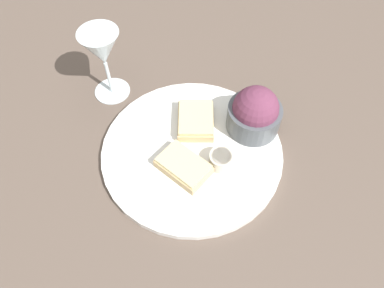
{
  "coord_description": "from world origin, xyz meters",
  "views": [
    {
      "loc": [
        0.36,
        -0.17,
        0.62
      ],
      "look_at": [
        0.0,
        0.0,
        0.03
      ],
      "focal_mm": 35.0,
      "sensor_mm": 36.0,
      "label": 1
    }
  ],
  "objects_px": {
    "cheese_toast_near": "(196,120)",
    "sauce_ramekin": "(221,159)",
    "cheese_toast_far": "(184,166)",
    "wine_glass": "(102,52)",
    "salad_bowl": "(253,111)"
  },
  "relations": [
    {
      "from": "salad_bowl",
      "to": "sauce_ramekin",
      "type": "relative_size",
      "value": 2.33
    },
    {
      "from": "wine_glass",
      "to": "sauce_ramekin",
      "type": "bearing_deg",
      "value": 24.0
    },
    {
      "from": "cheese_toast_near",
      "to": "cheese_toast_far",
      "type": "height_order",
      "value": "same"
    },
    {
      "from": "cheese_toast_near",
      "to": "cheese_toast_far",
      "type": "relative_size",
      "value": 1.01
    },
    {
      "from": "cheese_toast_near",
      "to": "wine_glass",
      "type": "xyz_separation_m",
      "value": [
        -0.17,
        -0.12,
        0.09
      ]
    },
    {
      "from": "cheese_toast_near",
      "to": "wine_glass",
      "type": "bearing_deg",
      "value": -144.58
    },
    {
      "from": "cheese_toast_near",
      "to": "cheese_toast_far",
      "type": "bearing_deg",
      "value": -37.72
    },
    {
      "from": "cheese_toast_near",
      "to": "wine_glass",
      "type": "distance_m",
      "value": 0.23
    },
    {
      "from": "salad_bowl",
      "to": "sauce_ramekin",
      "type": "distance_m",
      "value": 0.12
    },
    {
      "from": "cheese_toast_near",
      "to": "wine_glass",
      "type": "height_order",
      "value": "wine_glass"
    },
    {
      "from": "salad_bowl",
      "to": "cheese_toast_near",
      "type": "bearing_deg",
      "value": -115.67
    },
    {
      "from": "cheese_toast_near",
      "to": "sauce_ramekin",
      "type": "bearing_deg",
      "value": 0.79
    },
    {
      "from": "cheese_toast_far",
      "to": "cheese_toast_near",
      "type": "bearing_deg",
      "value": 142.28
    },
    {
      "from": "cheese_toast_near",
      "to": "cheese_toast_far",
      "type": "distance_m",
      "value": 0.11
    },
    {
      "from": "sauce_ramekin",
      "to": "salad_bowl",
      "type": "bearing_deg",
      "value": 119.66
    }
  ]
}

